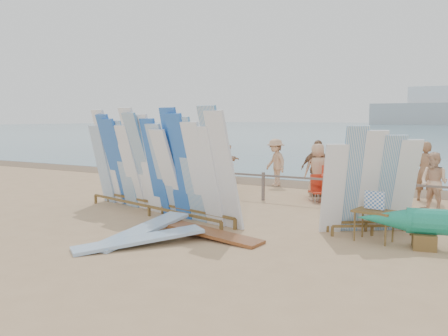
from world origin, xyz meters
The scene contains 22 objects.
ground centered at (0.00, 0.00, 0.00)m, with size 160.00×160.00×0.00m, color tan.
wet_sand_strip centered at (0.00, 7.20, 0.00)m, with size 40.00×2.60×0.01m, color brown.
distant_ship centered at (-12.00, 180.00, 5.31)m, with size 45.00×8.00×14.00m.
fence centered at (0.00, 3.00, 0.63)m, with size 12.08×0.08×0.90m.
main_surfboard_rack centered at (-1.58, -0.52, 1.31)m, with size 5.79×2.16×2.92m.
side_surfboard_rack centered at (3.93, 0.17, 1.11)m, with size 2.13×1.66×2.47m.
vendor_table centered at (4.17, -0.48, 0.36)m, with size 0.90×0.71×1.08m.
flat_board_a centered at (-0.34, -2.64, 0.00)m, with size 0.56×2.70×0.07m, color #81A7CE.
flat_board_b centered at (0.04, -3.21, 0.00)m, with size 0.56×2.70×0.07m, color #81A7CE.
flat_board_c centered at (0.88, -1.92, 0.00)m, with size 0.56×2.70×0.07m, color brown.
beach_chair_left centered at (1.60, 3.81, 0.23)m, with size 0.70×0.71×0.79m.
beach_chair_right centered at (1.69, 3.58, 0.25)m, with size 0.75×0.76×0.85m.
stroller centered at (1.86, 3.91, 0.44)m, with size 0.77×0.93×1.10m.
beachgoer_11 centered at (-3.41, 6.22, 0.86)m, with size 1.59×0.51×1.71m, color beige.
beachgoer_0 centered at (-4.50, 4.37, 0.92)m, with size 0.90×0.43×1.85m, color tan.
beachgoer_4 centered at (1.19, 4.71, 0.94)m, with size 1.10×0.48×1.88m, color #8C6042.
beachgoer_2 centered at (-1.98, 4.21, 0.85)m, with size 0.82×0.40×1.70m, color beige.
beachgoer_6 centered at (1.24, 4.66, 0.90)m, with size 0.88×0.42×1.79m, color tan.
beachgoer_3 centered at (-0.94, 6.19, 0.91)m, with size 1.18×0.49×1.82m, color tan.
beachgoer_8 centered at (4.94, 3.60, 0.84)m, with size 0.82×0.39×1.68m, color beige.
beachgoer_extra_1 centered at (-4.75, 6.50, 0.82)m, with size 0.96×0.41×1.63m, color #8C6042.
beachgoer_7 centered at (4.50, 5.42, 0.95)m, with size 0.69×0.38×1.90m, color #8C6042.
Camera 1 is at (6.22, -10.67, 2.63)m, focal length 38.00 mm.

